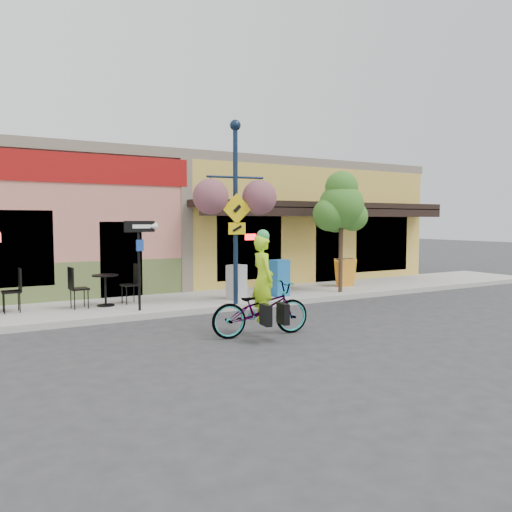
# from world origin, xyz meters

# --- Properties ---
(ground) EXTENTS (90.00, 90.00, 0.00)m
(ground) POSITION_xyz_m (0.00, 0.00, 0.00)
(ground) COLOR #2D2D30
(ground) RESTS_ON ground
(sidewalk) EXTENTS (24.00, 3.00, 0.15)m
(sidewalk) POSITION_xyz_m (0.00, 2.00, 0.07)
(sidewalk) COLOR #9E9B93
(sidewalk) RESTS_ON ground
(curb) EXTENTS (24.00, 0.12, 0.15)m
(curb) POSITION_xyz_m (0.00, 0.55, 0.07)
(curb) COLOR #A8A59E
(curb) RESTS_ON ground
(building) EXTENTS (18.20, 8.20, 4.50)m
(building) POSITION_xyz_m (0.00, 7.50, 2.25)
(building) COLOR #CB7664
(building) RESTS_ON ground
(bicycle) EXTENTS (2.15, 0.96, 1.09)m
(bicycle) POSITION_xyz_m (-1.67, -2.24, 0.55)
(bicycle) COLOR maroon
(bicycle) RESTS_ON ground
(cyclist_rider) EXTENTS (0.50, 0.70, 1.79)m
(cyclist_rider) POSITION_xyz_m (-1.62, -2.24, 0.89)
(cyclist_rider) COLOR #BDFF1A
(cyclist_rider) RESTS_ON ground
(lamp_post) EXTENTS (1.60, 0.86, 4.76)m
(lamp_post) POSITION_xyz_m (-0.75, 0.65, 2.53)
(lamp_post) COLOR #112036
(lamp_post) RESTS_ON sidewalk
(one_way_sign) EXTENTS (0.85, 0.39, 2.17)m
(one_way_sign) POSITION_xyz_m (-3.21, 0.97, 1.24)
(one_way_sign) COLOR black
(one_way_sign) RESTS_ON sidewalk
(cafe_set_right) EXTENTS (1.82, 1.04, 1.05)m
(cafe_set_right) POSITION_xyz_m (-3.77, 2.04, 0.67)
(cafe_set_right) COLOR black
(cafe_set_right) RESTS_ON sidewalk
(newspaper_box_blue) EXTENTS (0.51, 0.47, 1.05)m
(newspaper_box_blue) POSITION_xyz_m (1.01, 1.30, 0.67)
(newspaper_box_blue) COLOR #1B64A7
(newspaper_box_blue) RESTS_ON sidewalk
(newspaper_box_grey) EXTENTS (0.57, 0.54, 0.96)m
(newspaper_box_grey) POSITION_xyz_m (-0.36, 1.35, 0.63)
(newspaper_box_grey) COLOR #A2A2A2
(newspaper_box_grey) RESTS_ON sidewalk
(street_tree) EXTENTS (1.58, 1.58, 3.72)m
(street_tree) POSITION_xyz_m (3.07, 1.06, 2.01)
(street_tree) COLOR #3D7A26
(street_tree) RESTS_ON sidewalk
(sandwich_board) EXTENTS (0.63, 0.52, 0.93)m
(sandwich_board) POSITION_xyz_m (3.99, 1.83, 0.62)
(sandwich_board) COLOR #FFA028
(sandwich_board) RESTS_ON sidewalk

